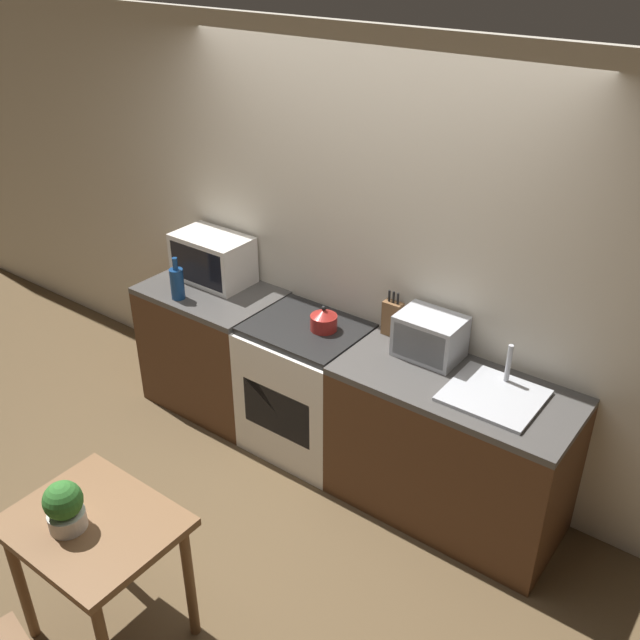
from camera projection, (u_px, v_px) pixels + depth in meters
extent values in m
plane|color=brown|center=(248.00, 529.00, 4.09)|extent=(16.00, 16.00, 0.00)
cube|color=beige|center=(367.00, 256.00, 4.27)|extent=(10.00, 0.06, 2.60)
cube|color=#4C2D19|center=(215.00, 349.00, 4.99)|extent=(0.92, 0.62, 0.86)
cube|color=#474442|center=(210.00, 292.00, 4.77)|extent=(0.92, 0.62, 0.04)
cube|color=#4C2D19|center=(449.00, 452.00, 4.03)|extent=(1.32, 0.62, 0.86)
cube|color=#474442|center=(457.00, 386.00, 3.81)|extent=(1.32, 0.62, 0.04)
cube|color=silver|center=(307.00, 390.00, 4.56)|extent=(0.72, 0.62, 0.86)
cube|color=black|center=(306.00, 329.00, 4.34)|extent=(0.69, 0.57, 0.04)
cube|color=black|center=(277.00, 412.00, 4.35)|extent=(0.52, 0.02, 0.32)
cylinder|color=maroon|center=(324.00, 323.00, 4.28)|extent=(0.16, 0.16, 0.09)
cone|color=maroon|center=(324.00, 313.00, 4.24)|extent=(0.16, 0.16, 0.04)
sphere|color=black|center=(324.00, 308.00, 4.23)|extent=(0.03, 0.03, 0.03)
cube|color=silver|center=(213.00, 258.00, 4.81)|extent=(0.53, 0.32, 0.32)
cube|color=black|center=(197.00, 266.00, 4.70)|extent=(0.46, 0.01, 0.26)
cylinder|color=navy|center=(177.00, 284.00, 4.60)|extent=(0.09, 0.09, 0.21)
cylinder|color=navy|center=(175.00, 264.00, 4.53)|extent=(0.03, 0.03, 0.08)
cube|color=brown|center=(392.00, 319.00, 4.19)|extent=(0.12, 0.06, 0.22)
cylinder|color=black|center=(389.00, 296.00, 4.14)|extent=(0.01, 0.01, 0.07)
cylinder|color=black|center=(394.00, 297.00, 4.12)|extent=(0.01, 0.01, 0.07)
cylinder|color=black|center=(398.00, 299.00, 4.11)|extent=(0.01, 0.01, 0.07)
cube|color=#ADAFB5|center=(430.00, 336.00, 3.99)|extent=(0.36, 0.26, 0.25)
cube|color=black|center=(419.00, 346.00, 3.90)|extent=(0.32, 0.01, 0.20)
cube|color=#ADAFB5|center=(493.00, 396.00, 3.69)|extent=(0.48, 0.44, 0.02)
cylinder|color=#ADAFB5|center=(509.00, 363.00, 3.73)|extent=(0.03, 0.03, 0.22)
cube|color=brown|center=(93.00, 525.00, 3.15)|extent=(0.74, 0.60, 0.04)
cylinder|color=brown|center=(21.00, 584.00, 3.33)|extent=(0.05, 0.05, 0.70)
cylinder|color=brown|center=(104.00, 523.00, 3.66)|extent=(0.05, 0.05, 0.70)
cylinder|color=brown|center=(189.00, 581.00, 3.34)|extent=(0.05, 0.05, 0.70)
cylinder|color=beige|center=(67.00, 520.00, 3.09)|extent=(0.16, 0.16, 0.08)
sphere|color=#2D6B28|center=(63.00, 500.00, 3.04)|extent=(0.17, 0.17, 0.17)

